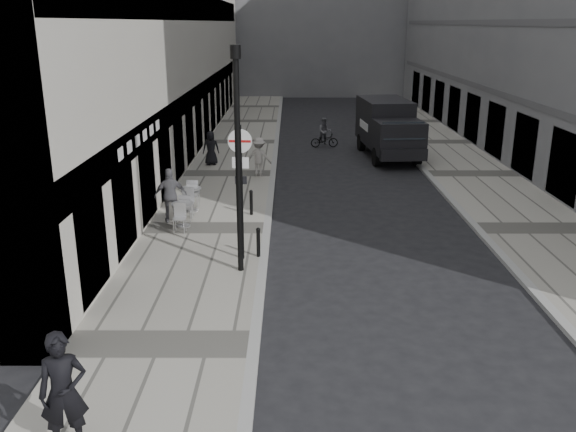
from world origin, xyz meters
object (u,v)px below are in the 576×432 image
sign_post (241,175)px  panel_van (388,126)px  cyclist (324,136)px  lamppost (238,151)px  walking_man (63,393)px

sign_post → panel_van: size_ratio=0.62×
cyclist → panel_van: bearing=-44.8°
lamppost → cyclist: lamppost is taller
sign_post → panel_van: bearing=72.0°
walking_man → lamppost: size_ratio=0.34×
walking_man → lamppost: lamppost is taller
walking_man → sign_post: 8.62m
walking_man → panel_van: 24.29m
walking_man → panel_van: size_ratio=0.33×
sign_post → cyclist: (3.28, 17.00, -1.95)m
lamppost → panel_van: lamppost is taller
sign_post → cyclist: sign_post is taller
lamppost → cyclist: (3.26, 17.87, -2.81)m
sign_post → cyclist: 17.42m
lamppost → panel_van: size_ratio=0.96×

